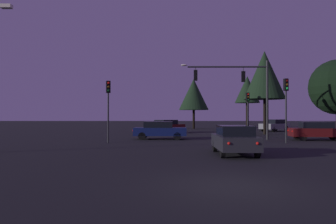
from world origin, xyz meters
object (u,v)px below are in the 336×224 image
(traffic_light_corner_left, at_px, (285,98))
(tree_left_far, at_px, (336,87))
(traffic_light_corner_right, at_px, (247,105))
(tree_right_cluster, at_px, (246,90))
(traffic_signal_mast_arm, at_px, (240,84))
(traffic_light_median, at_px, (107,99))
(car_crossing_right, at_px, (159,130))
(car_nearside_lane, at_px, (233,139))
(tree_behind_sign, at_px, (193,94))
(car_far_lane, at_px, (166,126))
(car_parked_lot, at_px, (274,125))
(tree_center_horizon, at_px, (263,75))
(car_crossing_left, at_px, (316,131))

(traffic_light_corner_left, height_order, tree_left_far, tree_left_far)
(traffic_light_corner_right, height_order, tree_right_cluster, tree_right_cluster)
(traffic_signal_mast_arm, bearing_deg, traffic_light_corner_left, -53.26)
(traffic_light_corner_right, distance_m, traffic_light_median, 15.02)
(car_crossing_right, relative_size, tree_left_far, 0.61)
(tree_left_far, bearing_deg, traffic_light_median, -159.93)
(car_crossing_right, bearing_deg, car_nearside_lane, -69.16)
(tree_behind_sign, height_order, tree_left_far, tree_behind_sign)
(tree_right_cluster, bearing_deg, car_far_lane, -141.66)
(traffic_light_median, distance_m, tree_left_far, 22.48)
(traffic_light_corner_left, relative_size, tree_left_far, 0.63)
(traffic_light_median, xyz_separation_m, tree_behind_sign, (8.38, 25.59, 1.96))
(car_parked_lot, bearing_deg, tree_right_cluster, 112.64)
(tree_left_far, bearing_deg, tree_center_horizon, 153.51)
(traffic_signal_mast_arm, distance_m, car_parked_lot, 16.54)
(tree_left_far, xyz_separation_m, tree_center_horizon, (-6.22, 3.10, 1.55))
(car_nearside_lane, distance_m, tree_left_far, 20.37)
(tree_behind_sign, bearing_deg, traffic_signal_mast_arm, -84.29)
(tree_right_cluster, bearing_deg, tree_left_far, -70.85)
(car_nearside_lane, xyz_separation_m, car_crossing_left, (8.79, 9.79, -0.00))
(car_nearside_lane, distance_m, car_crossing_right, 11.73)
(traffic_light_corner_left, xyz_separation_m, car_nearside_lane, (-5.24, -7.05, -2.55))
(traffic_light_corner_right, height_order, car_nearside_lane, traffic_light_corner_right)
(car_parked_lot, xyz_separation_m, tree_behind_sign, (-9.69, 8.20, 4.42))
(tree_center_horizon, bearing_deg, car_crossing_right, -147.09)
(car_nearside_lane, bearing_deg, traffic_signal_mast_arm, 75.54)
(car_far_lane, xyz_separation_m, tree_behind_sign, (4.05, 12.00, 4.42))
(car_parked_lot, bearing_deg, tree_left_far, -72.83)
(traffic_light_corner_left, bearing_deg, tree_behind_sign, 100.49)
(traffic_light_corner_left, relative_size, traffic_light_corner_right, 1.10)
(tree_behind_sign, bearing_deg, tree_right_cluster, -21.13)
(traffic_light_corner_right, bearing_deg, car_crossing_right, -151.12)
(tree_right_cluster, bearing_deg, traffic_light_corner_right, -103.40)
(car_parked_lot, relative_size, tree_right_cluster, 0.58)
(car_nearside_lane, bearing_deg, car_crossing_right, 110.84)
(traffic_light_corner_left, height_order, car_crossing_left, traffic_light_corner_left)
(traffic_signal_mast_arm, bearing_deg, car_far_lane, 121.03)
(car_parked_lot, distance_m, tree_left_far, 10.91)
(car_nearside_lane, distance_m, tree_center_horizon, 20.19)
(traffic_light_corner_right, distance_m, car_crossing_right, 10.18)
(traffic_light_median, distance_m, tree_behind_sign, 27.00)
(car_crossing_right, bearing_deg, tree_left_far, 13.24)
(traffic_light_median, xyz_separation_m, car_parked_lot, (18.07, 17.39, -2.46))
(traffic_light_median, bearing_deg, tree_center_horizon, 36.04)
(traffic_light_median, height_order, tree_left_far, tree_left_far)
(car_crossing_left, bearing_deg, car_crossing_right, 174.83)
(traffic_light_corner_right, bearing_deg, tree_behind_sign, 103.33)
(tree_behind_sign, distance_m, tree_right_cluster, 8.03)
(traffic_light_corner_left, bearing_deg, tree_left_far, 45.32)
(car_parked_lot, xyz_separation_m, tree_center_horizon, (-3.23, -6.59, 5.57))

